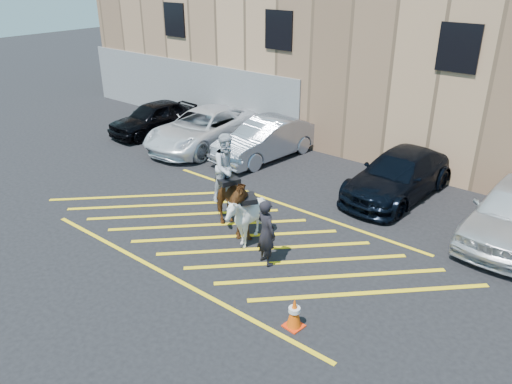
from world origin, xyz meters
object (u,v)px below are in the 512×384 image
Objects in this scene: car_black_suv at (154,118)px; handler at (266,232)px; saddled_white at (247,218)px; car_silver_sedan at (266,139)px; mounted_bay at (228,194)px; car_blue_suv at (399,175)px; car_white_pickup at (203,128)px; traffic_cone at (294,313)px.

handler reaches higher than car_black_suv.
car_black_suv is 2.26× the size of saddled_white.
car_silver_sedan is at bearing 123.69° from saddled_white.
car_blue_suv is at bearing 63.58° from mounted_bay.
car_silver_sedan is at bearing 11.09° from car_black_suv.
handler is at bearing -40.35° from car_white_pickup.
handler is (4.67, -5.96, 0.13)m from car_silver_sedan.
handler is at bearing 141.54° from traffic_cone.
car_silver_sedan is 0.93× the size of car_blue_suv.
mounted_bay is 0.94m from saddled_white.
mounted_bay is (2.85, -5.34, 0.42)m from car_silver_sedan.
traffic_cone is (1.99, -1.58, -0.52)m from handler.
car_silver_sedan reaches higher than traffic_cone.
saddled_white is (-0.99, 0.44, -0.11)m from handler.
saddled_white is (6.55, -4.99, 0.01)m from car_white_pickup.
car_black_suv is at bearing 151.18° from traffic_cone.
car_silver_sedan is 1.57× the size of mounted_bay.
handler is (10.45, -5.26, 0.17)m from car_black_suv.
mounted_bay reaches higher than saddled_white.
saddled_white is 2.56× the size of traffic_cone.
mounted_bay is (-1.82, 0.62, 0.30)m from handler.
car_silver_sedan reaches higher than car_black_suv.
mounted_bay reaches higher than car_blue_suv.
car_blue_suv is 5.84m from saddled_white.
handler is at bearing -94.34° from car_blue_suv.
car_blue_suv reaches higher than car_black_suv.
mounted_bay is at bearing -24.04° from car_black_suv.
car_white_pickup is 1.19× the size of car_silver_sedan.
traffic_cone is at bearing -77.71° from car_blue_suv.
handler reaches higher than car_blue_suv.
handler is 0.95× the size of saddled_white.
car_blue_suv is at bearing 6.76° from car_silver_sedan.
mounted_bay is 1.57× the size of saddled_white.
car_white_pickup is at bearing -17.73° from handler.
car_black_suv is at bearing 151.72° from mounted_bay.
car_black_suv is 0.91× the size of car_silver_sedan.
car_black_suv is 11.32m from car_blue_suv.
traffic_cone is at bearing -34.09° from saddled_white.
car_white_pickup is 3.11× the size of handler.
traffic_cone is (1.14, -7.56, -0.36)m from car_blue_suv.
car_blue_suv is (5.52, 0.02, -0.04)m from car_silver_sedan.
car_white_pickup is at bearing -162.92° from car_silver_sedan.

